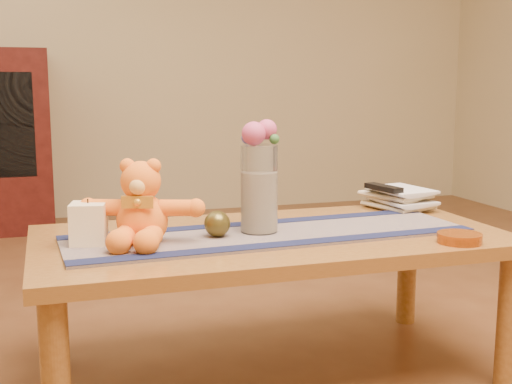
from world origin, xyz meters
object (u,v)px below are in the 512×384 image
object	(u,v)px
teddy_bear	(142,203)
bronze_ball	(217,224)
pillar_candle	(89,223)
glass_vase	(259,189)
amber_dish	(459,238)
tv_remote	(383,188)
book_bottom	(381,208)

from	to	relation	value
teddy_bear	bronze_ball	distance (m)	0.23
pillar_candle	glass_vase	size ratio (longest dim) A/B	0.44
pillar_candle	glass_vase	xyz separation A→B (m)	(0.49, -0.00, 0.07)
amber_dish	tv_remote	bearing A→B (deg)	87.78
teddy_bear	bronze_ball	bearing A→B (deg)	19.01
bronze_ball	tv_remote	bearing A→B (deg)	19.35
glass_vase	book_bottom	bearing A→B (deg)	22.58
teddy_bear	book_bottom	bearing A→B (deg)	35.23
bronze_ball	book_bottom	world-z (taller)	bronze_ball
book_bottom	teddy_bear	bearing A→B (deg)	-178.93
pillar_candle	bronze_ball	distance (m)	0.36
glass_vase	bronze_ball	xyz separation A→B (m)	(-0.14, -0.02, -0.09)
pillar_candle	book_bottom	xyz separation A→B (m)	(1.02, 0.22, -0.05)
teddy_bear	amber_dish	size ratio (longest dim) A/B	2.61
bronze_ball	amber_dish	distance (m)	0.69
bronze_ball	book_bottom	xyz separation A→B (m)	(0.66, 0.24, -0.04)
teddy_bear	pillar_candle	size ratio (longest dim) A/B	2.87
bronze_ball	book_bottom	bearing A→B (deg)	20.16
glass_vase	bronze_ball	size ratio (longest dim) A/B	3.41
teddy_bear	pillar_candle	bearing A→B (deg)	-169.23
teddy_bear	book_bottom	size ratio (longest dim) A/B	1.46
book_bottom	tv_remote	xyz separation A→B (m)	(0.00, -0.01, 0.07)
pillar_candle	book_bottom	world-z (taller)	pillar_candle
teddy_bear	book_bottom	xyz separation A→B (m)	(0.87, 0.24, -0.11)
tv_remote	amber_dish	bearing A→B (deg)	-103.42
book_bottom	amber_dish	distance (m)	0.49
glass_vase	amber_dish	world-z (taller)	glass_vase
book_bottom	tv_remote	size ratio (longest dim) A/B	1.39
pillar_candle	amber_dish	xyz separation A→B (m)	(1.00, -0.28, -0.05)
teddy_bear	amber_dish	distance (m)	0.90
bronze_ball	pillar_candle	bearing A→B (deg)	175.71
pillar_candle	teddy_bear	bearing A→B (deg)	-9.19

